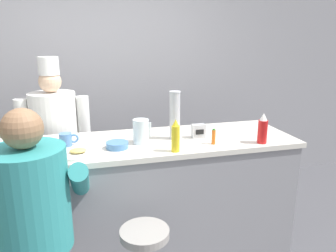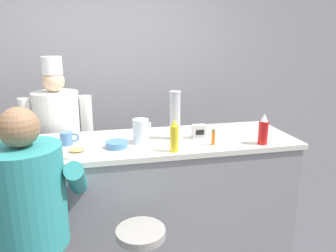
# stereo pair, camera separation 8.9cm
# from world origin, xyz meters

# --- Properties ---
(wall_back) EXTENTS (10.00, 0.06, 2.70)m
(wall_back) POSITION_xyz_m (0.00, 1.77, 1.35)
(wall_back) COLOR #99999E
(wall_back) RESTS_ON ground_plane
(diner_counter) EXTENTS (2.86, 0.74, 1.04)m
(diner_counter) POSITION_xyz_m (0.00, 0.37, 0.52)
(diner_counter) COLOR gray
(diner_counter) RESTS_ON ground_plane
(ketchup_bottle_red) EXTENTS (0.07, 0.07, 0.24)m
(ketchup_bottle_red) POSITION_xyz_m (1.09, 0.09, 1.15)
(ketchup_bottle_red) COLOR red
(ketchup_bottle_red) RESTS_ON diner_counter
(mustard_bottle_yellow) EXTENTS (0.06, 0.06, 0.24)m
(mustard_bottle_yellow) POSITION_xyz_m (0.39, 0.08, 1.15)
(mustard_bottle_yellow) COLOR yellow
(mustard_bottle_yellow) RESTS_ON diner_counter
(hot_sauce_bottle_orange) EXTENTS (0.03, 0.03, 0.12)m
(hot_sauce_bottle_orange) POSITION_xyz_m (0.71, 0.16, 1.10)
(hot_sauce_bottle_orange) COLOR orange
(hot_sauce_bottle_orange) RESTS_ON diner_counter
(water_pitcher_clear) EXTENTS (0.14, 0.12, 0.19)m
(water_pitcher_clear) POSITION_xyz_m (0.18, 0.33, 1.14)
(water_pitcher_clear) COLOR silver
(water_pitcher_clear) RESTS_ON diner_counter
(breakfast_plate) EXTENTS (0.26, 0.26, 0.05)m
(breakfast_plate) POSITION_xyz_m (-0.29, 0.17, 1.06)
(breakfast_plate) COLOR white
(breakfast_plate) RESTS_ON diner_counter
(cereal_bowl) EXTENTS (0.16, 0.16, 0.05)m
(cereal_bowl) POSITION_xyz_m (-0.01, 0.26, 1.07)
(cereal_bowl) COLOR #4C7FB7
(cereal_bowl) RESTS_ON diner_counter
(coffee_mug_blue) EXTENTS (0.14, 0.09, 0.10)m
(coffee_mug_blue) POSITION_xyz_m (-0.37, 0.41, 1.09)
(coffee_mug_blue) COLOR #4C7AB2
(coffee_mug_blue) RESTS_ON diner_counter
(cup_stack_steel) EXTENTS (0.09, 0.09, 0.39)m
(cup_stack_steel) POSITION_xyz_m (0.47, 0.37, 1.24)
(cup_stack_steel) COLOR #B7BABF
(cup_stack_steel) RESTS_ON diner_counter
(napkin_dispenser_chrome) EXTENTS (0.11, 0.07, 0.11)m
(napkin_dispenser_chrome) POSITION_xyz_m (0.66, 0.35, 1.10)
(napkin_dispenser_chrome) COLOR silver
(napkin_dispenser_chrome) RESTS_ON diner_counter
(diner_seated_teal) EXTENTS (0.64, 0.63, 1.49)m
(diner_seated_teal) POSITION_xyz_m (-0.55, -0.25, 0.94)
(diner_seated_teal) COLOR #B2B5BA
(diner_seated_teal) RESTS_ON ground_plane
(cook_in_whites_near) EXTENTS (0.65, 0.42, 1.67)m
(cook_in_whites_near) POSITION_xyz_m (-0.50, 1.05, 0.92)
(cook_in_whites_near) COLOR #232328
(cook_in_whites_near) RESTS_ON ground_plane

